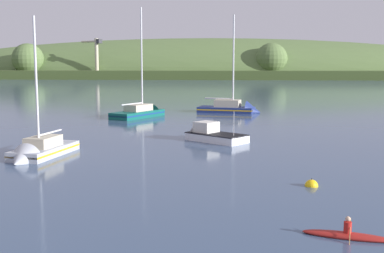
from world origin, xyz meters
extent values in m
cube|color=#3C4E24|center=(-24.95, 231.63, 1.98)|extent=(418.81, 80.11, 3.97)
ellipsoid|color=#56703D|center=(3.50, 249.59, 0.00)|extent=(336.67, 90.76, 40.87)
sphere|color=#56703D|center=(-81.07, 225.59, 9.29)|extent=(15.22, 15.22, 15.22)
sphere|color=#56703D|center=(35.62, 218.51, 9.24)|extent=(15.05, 15.05, 15.05)
cube|color=#4C4C51|center=(-46.00, 217.92, 1.00)|extent=(5.09, 5.09, 2.00)
cylinder|color=#BCB293|center=(-46.00, 217.92, 10.40)|extent=(1.68, 1.68, 16.79)
cylinder|color=#BCB293|center=(-49.48, 220.08, 17.45)|extent=(9.18, 6.20, 0.92)
cube|color=#333338|center=(-44.44, 216.94, 17.45)|extent=(2.63, 2.86, 2.01)
cube|color=#0F564C|center=(-7.01, 54.69, 0.07)|extent=(6.91, 8.75, 1.57)
cone|color=#0F564C|center=(-4.88, 58.27, 0.07)|extent=(3.60, 3.30, 2.95)
cube|color=navy|center=(-7.01, 54.69, 0.47)|extent=(6.93, 8.76, 0.17)
cube|color=#BCB299|center=(-6.90, 54.86, 1.30)|extent=(3.72, 4.30, 0.88)
cylinder|color=silver|center=(-6.48, 55.58, 7.73)|extent=(0.22, 0.22, 13.75)
cylinder|color=silver|center=(-7.60, 53.70, 1.89)|extent=(2.39, 3.85, 0.17)
cube|color=#ADB2BC|center=(-11.02, 27.45, 0.09)|extent=(4.06, 7.02, 1.28)
cone|color=#ADB2BC|center=(-11.76, 24.23, 0.09)|extent=(2.85, 2.18, 2.54)
cube|color=gold|center=(-11.02, 27.45, 0.40)|extent=(4.09, 7.03, 0.15)
cube|color=#BCB299|center=(-11.05, 27.29, 1.13)|extent=(2.42, 3.30, 0.80)
cylinder|color=silver|center=(-11.20, 26.65, 5.73)|extent=(0.19, 0.19, 10.00)
cylinder|color=silver|center=(-10.81, 28.33, 1.68)|extent=(0.92, 3.41, 0.15)
cube|color=navy|center=(5.30, 61.43, 0.13)|extent=(8.77, 5.54, 1.37)
cone|color=navy|center=(9.21, 60.30, 0.13)|extent=(2.86, 3.71, 3.27)
cube|color=gold|center=(5.30, 61.43, 0.45)|extent=(8.78, 5.57, 0.16)
cube|color=#BCB299|center=(5.49, 61.37, 1.35)|extent=(4.16, 3.25, 1.07)
cylinder|color=silver|center=(6.28, 61.15, 7.51)|extent=(0.24, 0.24, 13.37)
cylinder|color=silver|center=(4.22, 61.74, 2.04)|extent=(4.16, 1.37, 0.19)
cube|color=white|center=(2.80, 34.51, 0.21)|extent=(5.97, 5.76, 1.07)
cone|color=white|center=(0.70, 36.42, 0.21)|extent=(2.25, 2.35, 2.37)
cube|color=black|center=(2.80, 34.51, 0.71)|extent=(6.01, 5.80, 0.08)
cube|color=silver|center=(1.86, 35.36, 1.24)|extent=(2.58, 2.59, 0.99)
cube|color=#192833|center=(1.26, 35.91, 1.39)|extent=(1.17, 1.28, 0.56)
cylinder|color=#B2B2B7|center=(4.29, 33.16, 1.85)|extent=(0.06, 0.06, 2.21)
ellipsoid|color=maroon|center=(7.25, 9.43, 0.07)|extent=(3.72, 1.86, 0.30)
cylinder|color=#B21E19|center=(7.25, 9.43, 0.41)|extent=(0.40, 0.40, 0.55)
sphere|color=tan|center=(7.25, 9.43, 0.80)|extent=(0.22, 0.22, 0.22)
cylinder|color=olive|center=(7.24, 9.08, 0.33)|extent=(0.43, 1.20, 0.89)
sphere|color=yellow|center=(-8.28, 69.68, 0.00)|extent=(0.55, 0.55, 0.55)
cylinder|color=black|center=(-8.28, 69.68, 0.32)|extent=(0.04, 0.04, 0.08)
sphere|color=yellow|center=(7.76, 17.96, 0.00)|extent=(0.79, 0.79, 0.79)
cylinder|color=black|center=(7.76, 17.96, 0.43)|extent=(0.04, 0.04, 0.08)
camera|label=1|loc=(1.00, -10.00, 7.19)|focal=45.32mm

